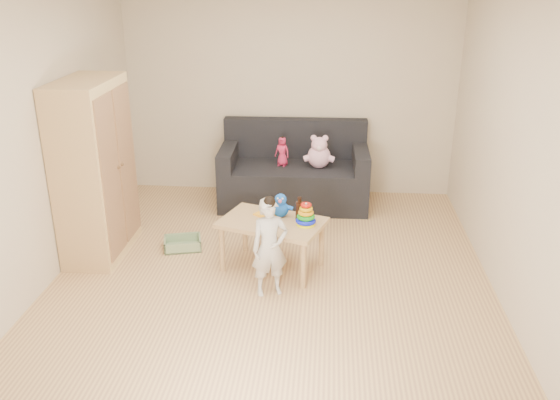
# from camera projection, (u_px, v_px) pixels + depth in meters

# --- Properties ---
(room) EXTENTS (4.50, 4.50, 4.50)m
(room) POSITION_uv_depth(u_px,v_px,m) (272.00, 140.00, 5.07)
(room) COLOR #D9B174
(room) RESTS_ON ground
(wardrobe) EXTENTS (0.48, 0.96, 1.73)m
(wardrobe) POSITION_uv_depth(u_px,v_px,m) (94.00, 170.00, 5.69)
(wardrobe) COLOR #E7C47E
(wardrobe) RESTS_ON ground
(sofa) EXTENTS (1.75, 0.91, 0.49)m
(sofa) POSITION_uv_depth(u_px,v_px,m) (294.00, 185.00, 7.10)
(sofa) COLOR black
(sofa) RESTS_ON ground
(play_table) EXTENTS (1.07, 0.86, 0.49)m
(play_table) POSITION_uv_depth(u_px,v_px,m) (272.00, 245.00, 5.57)
(play_table) COLOR tan
(play_table) RESTS_ON ground
(storage_bin) EXTENTS (0.43, 0.36, 0.11)m
(storage_bin) POSITION_uv_depth(u_px,v_px,m) (183.00, 243.00, 6.04)
(storage_bin) COLOR #84A275
(storage_bin) RESTS_ON ground
(toddler) EXTENTS (0.38, 0.31, 0.87)m
(toddler) POSITION_uv_depth(u_px,v_px,m) (270.00, 249.00, 5.08)
(toddler) COLOR beige
(toddler) RESTS_ON ground
(pink_bear) EXTENTS (0.29, 0.25, 0.33)m
(pink_bear) POSITION_uv_depth(u_px,v_px,m) (319.00, 154.00, 6.88)
(pink_bear) COLOR #FFBBE0
(pink_bear) RESTS_ON sofa
(doll) EXTENTS (0.20, 0.16, 0.34)m
(doll) POSITION_uv_depth(u_px,v_px,m) (282.00, 152.00, 6.94)
(doll) COLOR #EA2B5E
(doll) RESTS_ON sofa
(ring_stacker) EXTENTS (0.19, 0.19, 0.21)m
(ring_stacker) POSITION_uv_depth(u_px,v_px,m) (306.00, 216.00, 5.37)
(ring_stacker) COLOR #FAFF0D
(ring_stacker) RESTS_ON play_table
(brown_bottle) EXTENTS (0.07, 0.07, 0.22)m
(brown_bottle) POSITION_uv_depth(u_px,v_px,m) (299.00, 210.00, 5.49)
(brown_bottle) COLOR black
(brown_bottle) RESTS_ON play_table
(blue_plush) EXTENTS (0.20, 0.16, 0.23)m
(blue_plush) POSITION_uv_depth(u_px,v_px,m) (281.00, 205.00, 5.54)
(blue_plush) COLOR #1C6BFF
(blue_plush) RESTS_ON play_table
(wooden_figure) EXTENTS (0.05, 0.05, 0.11)m
(wooden_figure) POSITION_uv_depth(u_px,v_px,m) (269.00, 214.00, 5.49)
(wooden_figure) COLOR brown
(wooden_figure) RESTS_ON play_table
(yellow_book) EXTENTS (0.27, 0.27, 0.01)m
(yellow_book) POSITION_uv_depth(u_px,v_px,m) (268.00, 214.00, 5.61)
(yellow_book) COLOR #FFA91A
(yellow_book) RESTS_ON play_table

